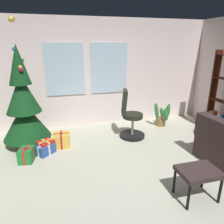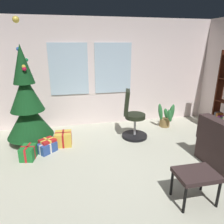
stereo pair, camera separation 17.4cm
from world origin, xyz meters
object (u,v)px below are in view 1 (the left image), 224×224
at_px(footstool, 198,174).
at_px(gift_box_red, 46,147).
at_px(office_chair, 130,119).
at_px(gift_box_blue, 46,149).
at_px(potted_plant, 162,116).
at_px(gift_box_green, 27,155).
at_px(bookshelf, 222,99).
at_px(gift_box_gold, 62,140).
at_px(holiday_tree, 24,106).

height_order(footstool, gift_box_red, footstool).
bearing_deg(office_chair, gift_box_blue, -170.34).
bearing_deg(footstool, office_chair, 95.76).
height_order(gift_box_red, potted_plant, potted_plant).
height_order(gift_box_blue, office_chair, office_chair).
bearing_deg(gift_box_blue, office_chair, 9.66).
relative_size(gift_box_green, potted_plant, 0.54).
bearing_deg(bookshelf, gift_box_gold, 176.42).
bearing_deg(gift_box_green, gift_box_red, 37.00).
xyz_separation_m(bookshelf, potted_plant, (-1.07, 0.69, -0.55)).
distance_m(footstool, gift_box_gold, 2.64).
distance_m(gift_box_blue, office_chair, 1.86).
bearing_deg(gift_box_blue, potted_plant, 14.12).
xyz_separation_m(footstool, gift_box_blue, (-2.01, 1.76, -0.28)).
xyz_separation_m(footstool, gift_box_green, (-2.32, 1.58, -0.26)).
xyz_separation_m(gift_box_red, gift_box_green, (-0.32, -0.24, 0.00)).
xyz_separation_m(footstool, bookshelf, (1.88, 1.78, 0.43)).
bearing_deg(gift_box_red, bookshelf, -0.65).
bearing_deg(footstool, gift_box_green, 145.85).
bearing_deg(holiday_tree, gift_box_green, -86.52).
height_order(gift_box_green, gift_box_blue, gift_box_green).
distance_m(holiday_tree, potted_plant, 3.23).
height_order(footstool, office_chair, office_chair).
distance_m(footstool, gift_box_red, 2.72).
bearing_deg(potted_plant, gift_box_gold, -169.38).
distance_m(holiday_tree, gift_box_green, 0.99).
height_order(footstool, potted_plant, potted_plant).
relative_size(gift_box_red, office_chair, 0.34).
bearing_deg(potted_plant, office_chair, -158.40).
distance_m(gift_box_green, gift_box_gold, 0.75).
bearing_deg(footstool, bookshelf, 43.38).
distance_m(footstool, holiday_tree, 3.31).
height_order(holiday_tree, gift_box_blue, holiday_tree).
height_order(gift_box_blue, potted_plant, potted_plant).
bearing_deg(gift_box_green, gift_box_blue, 30.61).
distance_m(footstool, gift_box_blue, 2.69).
xyz_separation_m(footstool, office_chair, (-0.21, 2.07, 0.05)).
distance_m(gift_box_blue, bookshelf, 3.95).
relative_size(gift_box_red, potted_plant, 0.58).
height_order(gift_box_blue, bookshelf, bookshelf).
height_order(gift_box_gold, potted_plant, potted_plant).
xyz_separation_m(gift_box_gold, office_chair, (1.49, 0.07, 0.29)).
xyz_separation_m(office_chair, potted_plant, (1.02, 0.40, -0.17)).
bearing_deg(bookshelf, holiday_tree, 173.34).
relative_size(gift_box_red, bookshelf, 0.19).
relative_size(footstool, gift_box_green, 1.59).
relative_size(gift_box_green, gift_box_gold, 0.98).
distance_m(gift_box_green, gift_box_blue, 0.36).
relative_size(office_chair, bookshelf, 0.57).
bearing_deg(gift_box_gold, potted_plant, 10.62).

